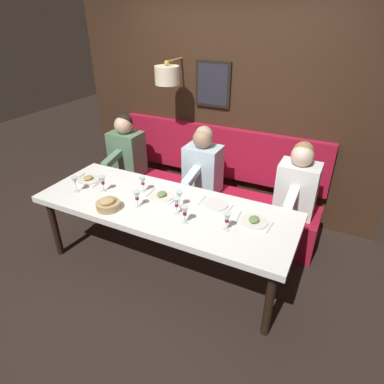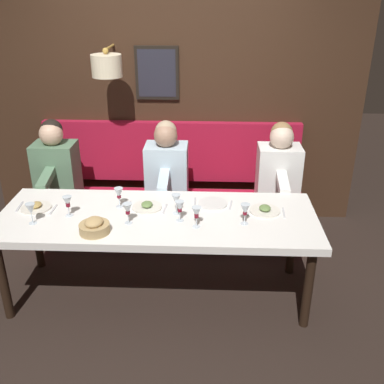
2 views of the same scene
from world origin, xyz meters
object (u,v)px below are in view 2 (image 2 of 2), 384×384
at_px(dining_table, 157,222).
at_px(wine_glass_6, 245,210).
at_px(diner_middle, 55,163).
at_px(wine_glass_3, 128,209).
at_px(wine_glass_5, 180,207).
at_px(diner_near, 167,165).
at_px(wine_glass_4, 31,209).
at_px(wine_glass_1, 197,213).
at_px(wine_glass_2, 176,200).
at_px(wine_glass_7, 119,194).
at_px(wine_glass_0, 68,202).
at_px(bread_bowl, 94,227).
at_px(diner_nearest, 279,167).

relative_size(dining_table, wine_glass_6, 15.16).
bearing_deg(diner_middle, wine_glass_6, -119.59).
bearing_deg(wine_glass_3, diner_middle, 40.77).
bearing_deg(wine_glass_5, diner_near, 11.22).
relative_size(wine_glass_4, wine_glass_5, 1.00).
distance_m(diner_near, wine_glass_1, 1.10).
height_order(diner_near, wine_glass_2, diner_near).
distance_m(wine_glass_1, wine_glass_2, 0.26).
bearing_deg(wine_glass_6, wine_glass_7, 76.12).
distance_m(dining_table, wine_glass_1, 0.40).
height_order(diner_middle, wine_glass_0, diner_middle).
bearing_deg(diner_middle, bread_bowl, -150.54).
bearing_deg(wine_glass_7, diner_nearest, -61.40).
relative_size(diner_near, wine_glass_5, 4.82).
bearing_deg(diner_nearest, wine_glass_4, 118.10).
height_order(diner_middle, wine_glass_2, diner_middle).
xyz_separation_m(wine_glass_1, wine_glass_5, (0.09, 0.13, 0.00)).
relative_size(wine_glass_0, wine_glass_4, 1.00).
bearing_deg(wine_glass_3, wine_glass_1, -94.01).
bearing_deg(wine_glass_4, diner_nearest, -61.90).
bearing_deg(dining_table, wine_glass_1, -119.06).
relative_size(wine_glass_2, wine_glass_3, 1.00).
distance_m(wine_glass_5, wine_glass_7, 0.55).
bearing_deg(diner_nearest, wine_glass_1, 144.84).
height_order(diner_middle, wine_glass_6, diner_middle).
bearing_deg(wine_glass_5, wine_glass_4, 94.61).
distance_m(dining_table, wine_glass_0, 0.70).
distance_m(diner_near, wine_glass_4, 1.39).
bearing_deg(wine_glass_6, wine_glass_5, 86.63).
height_order(wine_glass_4, wine_glass_5, same).
relative_size(dining_table, wine_glass_7, 15.16).
height_order(dining_table, wine_glass_3, wine_glass_3).
bearing_deg(wine_glass_7, wine_glass_2, -101.99).
bearing_deg(bread_bowl, wine_glass_3, -55.80).
height_order(wine_glass_0, wine_glass_7, same).
relative_size(diner_near, wine_glass_3, 4.82).
distance_m(diner_nearest, wine_glass_6, 1.07).
relative_size(wine_glass_3, wine_glass_6, 1.00).
relative_size(wine_glass_0, wine_glass_2, 1.00).
distance_m(diner_nearest, wine_glass_1, 1.29).
relative_size(diner_nearest, wine_glass_2, 4.82).
xyz_separation_m(wine_glass_1, wine_glass_6, (0.06, -0.36, 0.00)).
height_order(wine_glass_1, wine_glass_4, same).
bearing_deg(dining_table, bread_bowl, 124.43).
bearing_deg(diner_near, wine_glass_5, -168.78).
bearing_deg(dining_table, wine_glass_2, -77.38).
bearing_deg(wine_glass_4, diner_middle, 8.77).
relative_size(diner_near, wine_glass_4, 4.82).
xyz_separation_m(wine_glass_5, wine_glass_6, (-0.03, -0.49, 0.00)).
xyz_separation_m(wine_glass_0, wine_glass_2, (0.07, -0.83, 0.00)).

